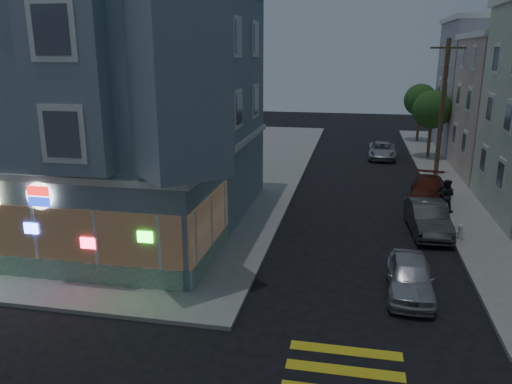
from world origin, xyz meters
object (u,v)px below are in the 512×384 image
(utility_pole, at_px, (442,106))
(fire_hydrant, at_px, (460,231))
(parked_car_b, at_px, (428,218))
(traffic_signal, at_px, (174,181))
(parked_car_c, at_px, (428,190))
(pedestrian_b, at_px, (445,194))
(parked_car_d, at_px, (382,150))
(street_tree_far, at_px, (420,100))
(pedestrian_a, at_px, (446,196))
(street_tree_near, at_px, (432,110))
(parked_car_a, at_px, (410,277))

(utility_pole, xyz_separation_m, fire_hydrant, (-0.70, -12.71, -4.27))
(parked_car_b, height_order, traffic_signal, traffic_signal)
(utility_pole, bearing_deg, parked_car_b, -99.68)
(parked_car_c, xyz_separation_m, traffic_signal, (-10.42, -12.78, 3.24))
(parked_car_b, height_order, parked_car_c, parked_car_b)
(pedestrian_b, bearing_deg, utility_pole, -76.04)
(parked_car_d, bearing_deg, street_tree_far, 68.29)
(pedestrian_a, xyz_separation_m, parked_car_d, (-2.70, 14.10, -0.38))
(street_tree_near, height_order, street_tree_far, same)
(street_tree_near, bearing_deg, street_tree_far, 90.00)
(utility_pole, bearing_deg, street_tree_near, 88.09)
(street_tree_near, relative_size, parked_car_c, 1.11)
(utility_pole, relative_size, pedestrian_a, 5.20)
(parked_car_a, xyz_separation_m, parked_car_c, (2.10, 11.99, 0.03))
(parked_car_c, bearing_deg, fire_hydrant, -77.02)
(street_tree_near, relative_size, pedestrian_a, 3.06)
(utility_pole, relative_size, parked_car_d, 1.96)
(pedestrian_b, distance_m, parked_car_a, 10.67)
(pedestrian_a, distance_m, traffic_signal, 15.54)
(parked_car_c, bearing_deg, parked_car_b, -89.86)
(pedestrian_b, bearing_deg, parked_car_a, 94.28)
(pedestrian_a, relative_size, parked_car_a, 0.44)
(utility_pole, relative_size, fire_hydrant, 12.56)
(parked_car_d, bearing_deg, traffic_signal, -107.30)
(pedestrian_b, relative_size, parked_car_b, 0.34)
(parked_car_a, distance_m, traffic_signal, 8.97)
(street_tree_far, relative_size, fire_hydrant, 7.40)
(utility_pole, relative_size, parked_car_c, 1.88)
(street_tree_near, bearing_deg, parked_car_d, -172.62)
(street_tree_far, xyz_separation_m, pedestrian_a, (-0.90, -22.57, -2.92))
(street_tree_near, xyz_separation_m, pedestrian_a, (-0.90, -14.57, -2.92))
(pedestrian_b, height_order, parked_car_b, pedestrian_b)
(fire_hydrant, bearing_deg, utility_pole, 86.85)
(street_tree_near, height_order, pedestrian_b, street_tree_near)
(street_tree_near, height_order, pedestrian_a, street_tree_near)
(pedestrian_b, height_order, parked_car_a, pedestrian_b)
(parked_car_b, relative_size, parked_car_c, 0.95)
(street_tree_far, distance_m, pedestrian_b, 22.25)
(parked_car_d, bearing_deg, utility_pole, -57.10)
(pedestrian_b, bearing_deg, street_tree_near, -74.73)
(parked_car_b, bearing_deg, parked_car_c, 78.92)
(street_tree_near, bearing_deg, parked_car_c, -96.92)
(parked_car_c, bearing_deg, traffic_signal, -121.61)
(utility_pole, distance_m, parked_car_a, 19.11)
(street_tree_far, relative_size, parked_car_c, 1.11)
(parked_car_a, bearing_deg, utility_pole, 81.50)
(parked_car_d, distance_m, traffic_signal, 26.25)
(street_tree_near, bearing_deg, pedestrian_a, -93.53)
(fire_hydrant, bearing_deg, parked_car_c, 95.40)
(parked_car_a, bearing_deg, parked_car_b, 80.05)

